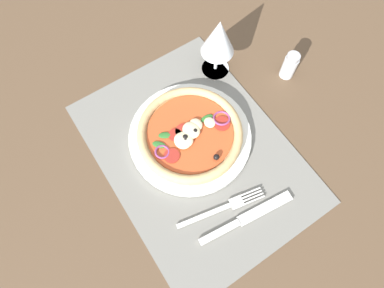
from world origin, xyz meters
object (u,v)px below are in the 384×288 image
(fork, at_px, (225,207))
(knife, at_px, (247,218))
(wine_glass, at_px, (219,39))
(pepper_shaker, at_px, (290,66))
(plate, at_px, (190,137))
(pizza, at_px, (190,133))

(fork, distance_m, knife, 0.05)
(wine_glass, relative_size, pepper_shaker, 2.22)
(plate, distance_m, knife, 0.20)
(wine_glass, height_order, pepper_shaker, wine_glass)
(pepper_shaker, bearing_deg, pizza, -87.09)
(knife, bearing_deg, fork, 126.57)
(knife, xyz_separation_m, pepper_shaker, (-0.21, 0.28, 0.03))
(knife, height_order, wine_glass, wine_glass)
(plate, relative_size, wine_glass, 1.72)
(plate, relative_size, fork, 1.43)
(fork, bearing_deg, pizza, 93.03)
(pepper_shaker, bearing_deg, plate, -87.15)
(pizza, relative_size, pepper_shaker, 3.24)
(pizza, bearing_deg, pepper_shaker, 92.91)
(wine_glass, bearing_deg, knife, -25.29)
(knife, bearing_deg, plate, 96.24)
(pizza, bearing_deg, knife, -0.43)
(knife, distance_m, pepper_shaker, 0.35)
(knife, bearing_deg, pizza, 96.27)
(fork, relative_size, wine_glass, 1.20)
(plate, bearing_deg, pizza, -18.12)
(pizza, xyz_separation_m, knife, (0.20, -0.00, -0.02))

